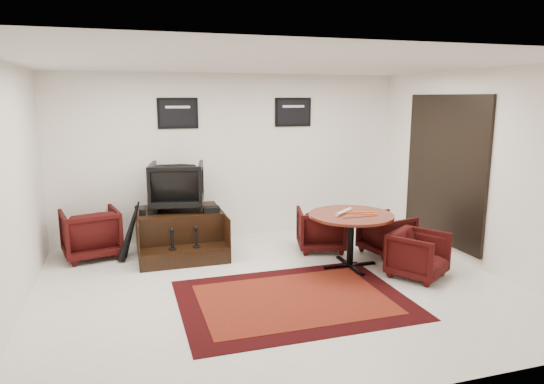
{
  "coord_description": "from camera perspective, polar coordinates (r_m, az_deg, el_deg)",
  "views": [
    {
      "loc": [
        -1.8,
        -5.62,
        2.41
      ],
      "look_at": [
        0.22,
        0.9,
        1.07
      ],
      "focal_mm": 32.0,
      "sensor_mm": 36.0,
      "label": 1
    }
  ],
  "objects": [
    {
      "name": "ground",
      "position": [
        6.38,
        0.48,
        -11.09
      ],
      "size": [
        6.0,
        6.0,
        0.0
      ],
      "primitive_type": "plane",
      "color": "white",
      "rests_on": "ground"
    },
    {
      "name": "room_shell",
      "position": [
        6.19,
        3.78,
        5.29
      ],
      "size": [
        6.02,
        5.02,
        2.81
      ],
      "color": "white",
      "rests_on": "ground"
    },
    {
      "name": "area_rug",
      "position": [
        6.0,
        2.52,
        -12.5
      ],
      "size": [
        2.71,
        2.03,
        0.01
      ],
      "color": "black",
      "rests_on": "ground"
    },
    {
      "name": "shine_podium",
      "position": [
        7.76,
        -10.8,
        -4.79
      ],
      "size": [
        1.31,
        1.34,
        0.67
      ],
      "color": "black",
      "rests_on": "ground"
    },
    {
      "name": "shine_chair",
      "position": [
        7.72,
        -11.13,
        1.04
      ],
      "size": [
        0.94,
        0.9,
        0.83
      ],
      "primitive_type": "imported",
      "rotation": [
        0.0,
        0.0,
        2.95
      ],
      "color": "black",
      "rests_on": "shine_podium"
    },
    {
      "name": "shoes_pair",
      "position": [
        7.58,
        -14.55,
        -2.14
      ],
      "size": [
        0.23,
        0.26,
        0.09
      ],
      "color": "black",
      "rests_on": "shine_podium"
    },
    {
      "name": "polish_kit",
      "position": [
        7.49,
        -7.13,
        -2.06
      ],
      "size": [
        0.26,
        0.19,
        0.09
      ],
      "primitive_type": "cube",
      "rotation": [
        0.0,
        0.0,
        -0.07
      ],
      "color": "black",
      "rests_on": "shine_podium"
    },
    {
      "name": "umbrella_black",
      "position": [
        7.48,
        -16.47,
        -4.62
      ],
      "size": [
        0.33,
        0.12,
        0.88
      ],
      "primitive_type": null,
      "color": "black",
      "rests_on": "ground"
    },
    {
      "name": "umbrella_hooked",
      "position": [
        7.66,
        -16.26,
        -4.18
      ],
      "size": [
        0.33,
        0.12,
        0.89
      ],
      "primitive_type": null,
      "color": "black",
      "rests_on": "ground"
    },
    {
      "name": "armchair_side",
      "position": [
        7.88,
        -20.57,
        -4.3
      ],
      "size": [
        0.94,
        0.9,
        0.82
      ],
      "primitive_type": "imported",
      "rotation": [
        0.0,
        0.0,
        3.36
      ],
      "color": "black",
      "rests_on": "ground"
    },
    {
      "name": "meeting_table",
      "position": [
        6.97,
        9.29,
        -3.31
      ],
      "size": [
        1.2,
        1.2,
        0.78
      ],
      "color": "#48160A",
      "rests_on": "ground"
    },
    {
      "name": "table_chair_back",
      "position": [
        7.78,
        5.77,
        -4.12
      ],
      "size": [
        0.87,
        0.84,
        0.74
      ],
      "primitive_type": "imported",
      "rotation": [
        0.0,
        0.0,
        2.89
      ],
      "color": "black",
      "rests_on": "ground"
    },
    {
      "name": "table_chair_window",
      "position": [
        7.78,
        13.36,
        -4.57
      ],
      "size": [
        0.77,
        0.8,
        0.69
      ],
      "primitive_type": "imported",
      "rotation": [
        0.0,
        0.0,
        1.8
      ],
      "color": "black",
      "rests_on": "ground"
    },
    {
      "name": "table_chair_corner",
      "position": [
        6.88,
        16.83,
        -6.83
      ],
      "size": [
        0.91,
        0.9,
        0.69
      ],
      "primitive_type": "imported",
      "rotation": [
        0.0,
        0.0,
        0.58
      ],
      "color": "black",
      "rests_on": "ground"
    },
    {
      "name": "paper_roll",
      "position": [
        6.96,
        8.46,
        -2.31
      ],
      "size": [
        0.36,
        0.3,
        0.05
      ],
      "primitive_type": "cylinder",
      "rotation": [
        0.0,
        1.57,
        0.67
      ],
      "color": "silver",
      "rests_on": "meeting_table"
    },
    {
      "name": "table_clutter",
      "position": [
        6.96,
        10.22,
        -2.54
      ],
      "size": [
        0.56,
        0.36,
        0.01
      ],
      "color": "orange",
      "rests_on": "meeting_table"
    }
  ]
}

